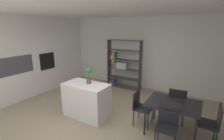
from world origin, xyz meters
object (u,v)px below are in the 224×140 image
at_px(open_bookshelf, 121,65).
at_px(dining_table, 173,106).
at_px(dining_chair_island_side, 140,105).
at_px(kitchen_island, 87,100).
at_px(built_in_oven, 47,61).
at_px(potted_plant_on_island, 89,74).
at_px(dining_chair_near, 168,121).
at_px(dining_chair_window_side, 213,121).
at_px(dining_chair_far, 177,103).

bearing_deg(open_bookshelf, dining_table, -41.42).
bearing_deg(dining_chair_island_side, kitchen_island, 103.21).
xyz_separation_m(built_in_oven, potted_plant_on_island, (2.51, -0.66, 0.01)).
relative_size(dining_chair_near, dining_chair_island_side, 1.11).
bearing_deg(dining_chair_window_side, open_bookshelf, -125.58).
height_order(potted_plant_on_island, dining_table, potted_plant_on_island).
height_order(potted_plant_on_island, dining_chair_island_side, potted_plant_on_island).
bearing_deg(open_bookshelf, dining_chair_window_side, -33.67).
xyz_separation_m(built_in_oven, open_bookshelf, (2.23, 1.80, -0.26)).
relative_size(dining_table, dining_chair_island_side, 1.33).
bearing_deg(built_in_oven, dining_chair_island_side, -5.24).
bearing_deg(dining_chair_near, dining_chair_far, 84.87).
distance_m(built_in_oven, potted_plant_on_island, 2.60).
relative_size(potted_plant_on_island, open_bookshelf, 0.22).
bearing_deg(dining_chair_far, open_bookshelf, -41.67).
xyz_separation_m(kitchen_island, potted_plant_on_island, (0.04, 0.08, 0.72)).
height_order(open_bookshelf, dining_chair_window_side, open_bookshelf).
bearing_deg(dining_table, dining_chair_far, 88.35).
relative_size(dining_chair_far, dining_chair_near, 1.02).
bearing_deg(kitchen_island, dining_chair_window_side, 7.43).
xyz_separation_m(dining_chair_far, dining_chair_island_side, (-0.80, -0.46, -0.04)).
xyz_separation_m(kitchen_island, dining_chair_window_side, (2.98, 0.39, 0.08)).
height_order(potted_plant_on_island, dining_chair_window_side, potted_plant_on_island).
height_order(potted_plant_on_island, dining_chair_far, potted_plant_on_island).
bearing_deg(dining_table, dining_chair_island_side, -179.77).
height_order(built_in_oven, open_bookshelf, open_bookshelf).
distance_m(kitchen_island, dining_table, 2.24).
relative_size(built_in_oven, kitchen_island, 0.50).
bearing_deg(potted_plant_on_island, built_in_oven, 165.19).
distance_m(kitchen_island, potted_plant_on_island, 0.73).
distance_m(kitchen_island, open_bookshelf, 2.59).
bearing_deg(built_in_oven, dining_chair_far, 1.26).
xyz_separation_m(dining_table, dining_chair_island_side, (-0.78, -0.00, -0.18)).
height_order(kitchen_island, dining_chair_island_side, kitchen_island).
height_order(dining_table, dining_chair_far, dining_chair_far).
bearing_deg(potted_plant_on_island, kitchen_island, -119.60).
bearing_deg(potted_plant_on_island, dining_chair_window_side, 6.09).
distance_m(dining_chair_window_side, dining_chair_island_side, 1.57).
relative_size(potted_plant_on_island, dining_chair_near, 0.46).
height_order(built_in_oven, dining_chair_near, built_in_oven).
relative_size(built_in_oven, open_bookshelf, 0.31).
relative_size(potted_plant_on_island, dining_chair_window_side, 0.48).
xyz_separation_m(built_in_oven, kitchen_island, (2.47, -0.74, -0.72)).
xyz_separation_m(dining_chair_window_side, dining_chair_island_side, (-1.57, -0.01, -0.03)).
relative_size(dining_chair_window_side, dining_chair_near, 0.95).
distance_m(potted_plant_on_island, open_bookshelf, 2.49).
bearing_deg(dining_chair_island_side, dining_chair_window_side, -91.70).
distance_m(built_in_oven, dining_table, 4.71).
bearing_deg(dining_table, open_bookshelf, 138.58).
distance_m(dining_table, dining_chair_island_side, 0.80).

